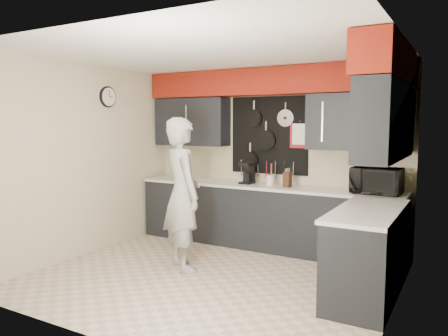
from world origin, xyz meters
The scene contains 10 objects.
ground centered at (0.00, 0.00, 0.00)m, with size 4.00×4.00×0.00m, color beige.
back_wall_assembly centered at (0.01, 1.60, 2.01)m, with size 4.00×0.36×2.60m.
right_wall_assembly centered at (1.85, 0.26, 1.94)m, with size 0.36×3.50×2.60m.
left_wall_assembly centered at (-1.99, 0.02, 1.33)m, with size 0.05×3.50×2.60m.
base_cabinets centered at (0.49, 1.13, 0.46)m, with size 3.95×2.20×0.92m.
microwave centered at (1.57, 1.43, 1.09)m, with size 0.60×0.41×0.33m, color black.
knife_block centered at (0.38, 1.40, 1.02)m, with size 0.10×0.10×0.21m, color #361B11.
utensil_crock centered at (0.09, 1.47, 0.99)m, with size 0.11×0.11×0.14m, color white.
coffee_maker centered at (-0.26, 1.45, 1.08)m, with size 0.19×0.23×0.32m.
person centered at (-0.48, 0.09, 0.94)m, with size 0.69×0.45×1.88m, color #A7A7A5.
Camera 1 is at (2.58, -4.27, 1.81)m, focal length 35.00 mm.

